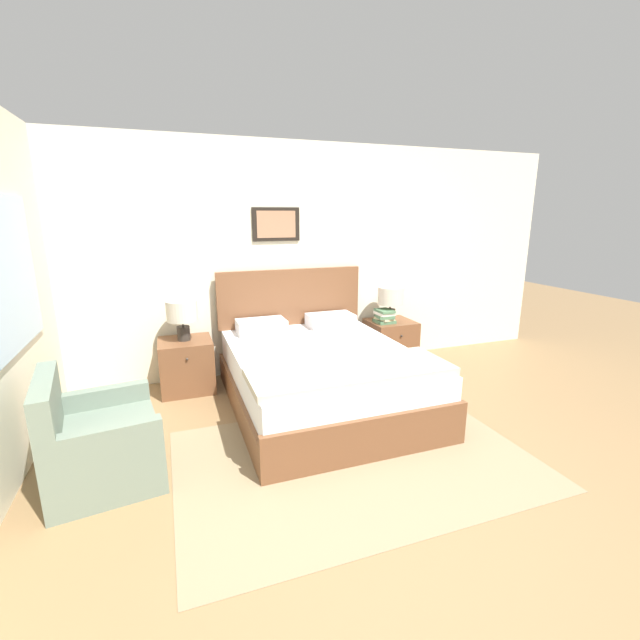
{
  "coord_description": "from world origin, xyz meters",
  "views": [
    {
      "loc": [
        -1.31,
        -2.11,
        1.82
      ],
      "look_at": [
        -0.01,
        1.46,
        0.87
      ],
      "focal_mm": 24.0,
      "sensor_mm": 36.0,
      "label": 1
    }
  ],
  "objects_px": {
    "nightstand_by_door": "(390,342)",
    "table_lamp_by_door": "(390,298)",
    "bed": "(321,374)",
    "nightstand_near_window": "(187,365)",
    "armchair": "(97,444)",
    "table_lamp_near_window": "(182,313)"
  },
  "relations": [
    {
      "from": "armchair",
      "to": "table_lamp_by_door",
      "type": "xyz_separation_m",
      "value": [
        3.06,
        1.44,
        0.56
      ]
    },
    {
      "from": "table_lamp_near_window",
      "to": "nightstand_near_window",
      "type": "bearing_deg",
      "value": -57.04
    },
    {
      "from": "nightstand_near_window",
      "to": "table_lamp_near_window",
      "type": "bearing_deg",
      "value": 122.96
    },
    {
      "from": "nightstand_by_door",
      "to": "table_lamp_by_door",
      "type": "distance_m",
      "value": 0.56
    },
    {
      "from": "armchair",
      "to": "nightstand_by_door",
      "type": "bearing_deg",
      "value": 106.75
    },
    {
      "from": "armchair",
      "to": "table_lamp_by_door",
      "type": "height_order",
      "value": "table_lamp_by_door"
    },
    {
      "from": "table_lamp_near_window",
      "to": "nightstand_by_door",
      "type": "bearing_deg",
      "value": -0.18
    },
    {
      "from": "bed",
      "to": "armchair",
      "type": "height_order",
      "value": "bed"
    },
    {
      "from": "armchair",
      "to": "nightstand_by_door",
      "type": "distance_m",
      "value": 3.4
    },
    {
      "from": "bed",
      "to": "armchair",
      "type": "distance_m",
      "value": 1.98
    },
    {
      "from": "bed",
      "to": "nightstand_near_window",
      "type": "relative_size",
      "value": 3.94
    },
    {
      "from": "bed",
      "to": "table_lamp_near_window",
      "type": "height_order",
      "value": "bed"
    },
    {
      "from": "bed",
      "to": "armchair",
      "type": "bearing_deg",
      "value": -161.52
    },
    {
      "from": "bed",
      "to": "armchair",
      "type": "xyz_separation_m",
      "value": [
        -1.87,
        -0.63,
        -0.04
      ]
    },
    {
      "from": "bed",
      "to": "nightstand_by_door",
      "type": "bearing_deg",
      "value": 33.87
    },
    {
      "from": "bed",
      "to": "armchair",
      "type": "relative_size",
      "value": 2.44
    },
    {
      "from": "armchair",
      "to": "nightstand_near_window",
      "type": "xyz_separation_m",
      "value": [
        0.67,
        1.43,
        -0.0
      ]
    },
    {
      "from": "armchair",
      "to": "table_lamp_near_window",
      "type": "bearing_deg",
      "value": 147.08
    },
    {
      "from": "table_lamp_by_door",
      "to": "nightstand_by_door",
      "type": "bearing_deg",
      "value": -25.77
    },
    {
      "from": "nightstand_by_door",
      "to": "table_lamp_near_window",
      "type": "height_order",
      "value": "table_lamp_near_window"
    },
    {
      "from": "bed",
      "to": "nightstand_by_door",
      "type": "distance_m",
      "value": 1.45
    },
    {
      "from": "armchair",
      "to": "table_lamp_near_window",
      "type": "relative_size",
      "value": 2.11
    }
  ]
}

